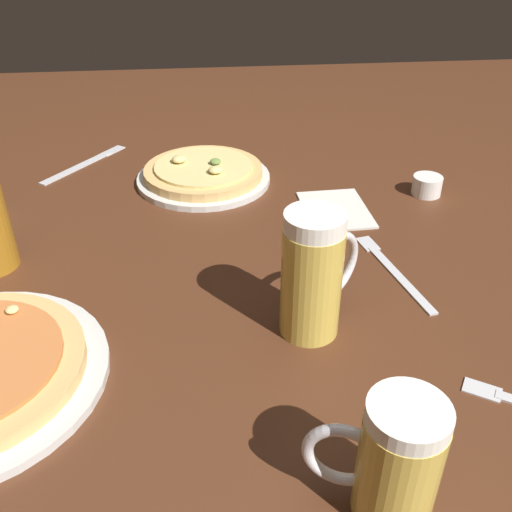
% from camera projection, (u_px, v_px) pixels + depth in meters
% --- Properties ---
extents(ground_plane, '(2.40, 2.40, 0.03)m').
position_uv_depth(ground_plane, '(256.00, 274.00, 0.92)').
color(ground_plane, '#4C2816').
extents(pizza_plate_far, '(0.27, 0.27, 0.05)m').
position_uv_depth(pizza_plate_far, '(203.00, 174.00, 1.17)').
color(pizza_plate_far, silver).
rests_on(pizza_plate_far, ground_plane).
extents(beer_mug_amber, '(0.12, 0.11, 0.18)m').
position_uv_depth(beer_mug_amber, '(314.00, 274.00, 0.74)').
color(beer_mug_amber, gold).
rests_on(beer_mug_amber, ground_plane).
extents(beer_mug_pale, '(0.12, 0.08, 0.14)m').
position_uv_depth(beer_mug_pale, '(394.00, 461.00, 0.52)').
color(beer_mug_pale, gold).
rests_on(beer_mug_pale, ground_plane).
extents(ramekin_butter, '(0.06, 0.06, 0.04)m').
position_uv_depth(ramekin_butter, '(427.00, 185.00, 1.12)').
color(ramekin_butter, white).
rests_on(ramekin_butter, ground_plane).
extents(napkin_folded, '(0.12, 0.16, 0.01)m').
position_uv_depth(napkin_folded, '(335.00, 209.00, 1.07)').
color(napkin_folded, silver).
rests_on(napkin_folded, ground_plane).
extents(knife_right, '(0.16, 0.20, 0.01)m').
position_uv_depth(knife_right, '(85.00, 163.00, 1.24)').
color(knife_right, silver).
rests_on(knife_right, ground_plane).
extents(fork_spare, '(0.07, 0.22, 0.01)m').
position_uv_depth(fork_spare, '(393.00, 269.00, 0.90)').
color(fork_spare, silver).
rests_on(fork_spare, ground_plane).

